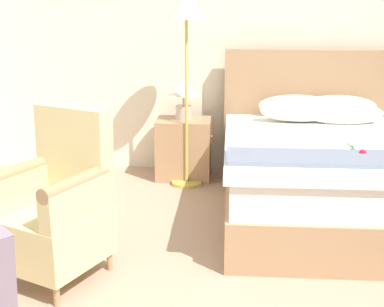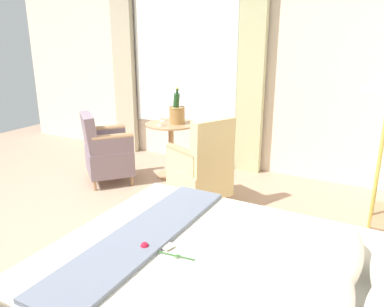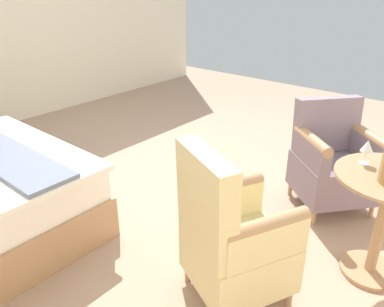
# 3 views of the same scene
# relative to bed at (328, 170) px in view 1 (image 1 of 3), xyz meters

# --- Properties ---
(wall_headboard_side) EXTENTS (5.63, 0.12, 3.06)m
(wall_headboard_side) POSITION_rel_bed_xyz_m (-0.45, 1.14, 1.17)
(wall_headboard_side) COLOR beige
(wall_headboard_side) RESTS_ON ground
(bed) EXTENTS (1.65, 2.06, 1.19)m
(bed) POSITION_rel_bed_xyz_m (0.00, 0.00, 0.00)
(bed) COLOR #A77E58
(bed) RESTS_ON ground
(nightstand) EXTENTS (0.52, 0.37, 0.56)m
(nightstand) POSITION_rel_bed_xyz_m (-1.20, 0.79, -0.07)
(nightstand) COLOR #A77E58
(nightstand) RESTS_ON ground
(bedside_lamp) EXTENTS (0.29, 0.29, 0.38)m
(bedside_lamp) POSITION_rel_bed_xyz_m (-1.20, 0.79, 0.47)
(bedside_lamp) COLOR #B3AAA1
(bedside_lamp) RESTS_ON nightstand
(floor_lamp_brass) EXTENTS (0.34, 0.34, 1.69)m
(floor_lamp_brass) POSITION_rel_bed_xyz_m (-1.15, 0.59, 1.07)
(floor_lamp_brass) COLOR gold
(floor_lamp_brass) RESTS_ON ground
(armchair_by_window) EXTENTS (0.72, 0.73, 1.02)m
(armchair_by_window) POSITION_rel_bed_xyz_m (-1.78, -1.13, 0.08)
(armchair_by_window) COLOR #A77E58
(armchair_by_window) RESTS_ON ground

